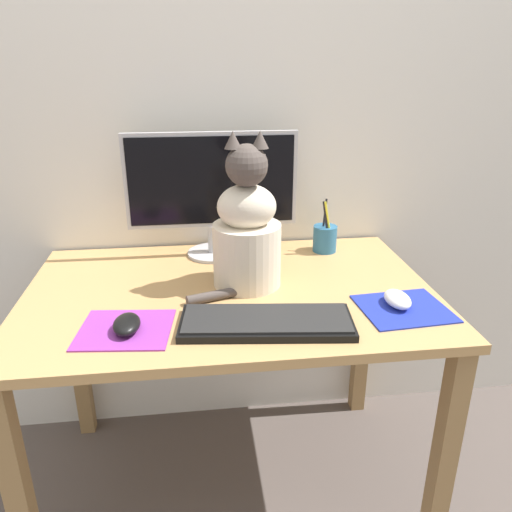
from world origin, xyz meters
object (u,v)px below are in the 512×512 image
at_px(cat, 247,231).
at_px(monitor, 212,188).
at_px(computer_mouse_right, 398,299).
at_px(pen_cup, 325,238).
at_px(keyboard, 266,322).
at_px(computer_mouse_left, 127,324).

bearing_deg(cat, monitor, 111.15).
bearing_deg(computer_mouse_right, pen_cup, 101.72).
bearing_deg(cat, keyboard, -82.61).
relative_size(computer_mouse_right, pen_cup, 0.57).
height_order(computer_mouse_left, cat, cat).
relative_size(keyboard, pen_cup, 2.43).
bearing_deg(cat, pen_cup, 41.48).
xyz_separation_m(keyboard, computer_mouse_right, (0.35, 0.06, 0.01)).
bearing_deg(pen_cup, keyboard, -119.22).
xyz_separation_m(keyboard, computer_mouse_left, (-0.32, 0.01, 0.01)).
bearing_deg(monitor, computer_mouse_right, -43.43).
bearing_deg(computer_mouse_right, keyboard, -170.59).
relative_size(computer_mouse_left, cat, 0.23).
distance_m(monitor, computer_mouse_left, 0.55).
height_order(monitor, pen_cup, monitor).
bearing_deg(computer_mouse_left, pen_cup, 37.73).
bearing_deg(cat, computer_mouse_left, -140.81).
relative_size(computer_mouse_left, computer_mouse_right, 1.00).
height_order(keyboard, pen_cup, pen_cup).
height_order(monitor, cat, cat).
bearing_deg(keyboard, pen_cup, 67.26).
xyz_separation_m(computer_mouse_left, pen_cup, (0.58, 0.45, 0.02)).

